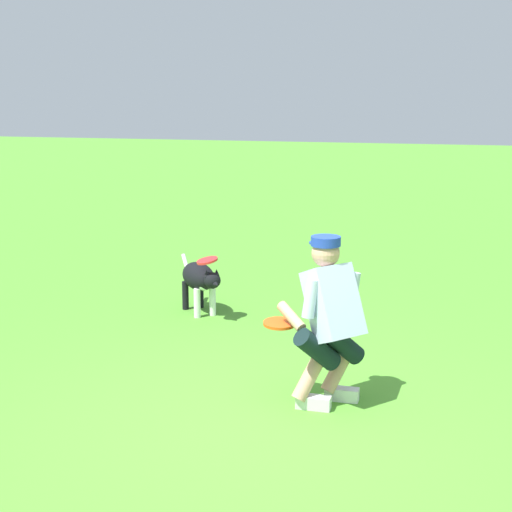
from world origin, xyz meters
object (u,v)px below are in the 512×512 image
dog (200,279)px  frisbee_held (280,323)px  frisbee_flying (207,260)px  person (330,317)px

dog → frisbee_held: frisbee_held is taller
dog → frisbee_flying: (-0.17, 0.24, 0.26)m
dog → person: bearing=-0.9°
person → frisbee_held: 0.40m
dog → frisbee_held: bearing=-7.7°
person → dog: bearing=-9.3°
frisbee_flying → frisbee_held: size_ratio=0.88×
person → frisbee_flying: 2.39m
person → frisbee_flying: (1.58, -1.80, -0.05)m
dog → frisbee_flying: size_ratio=3.55×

